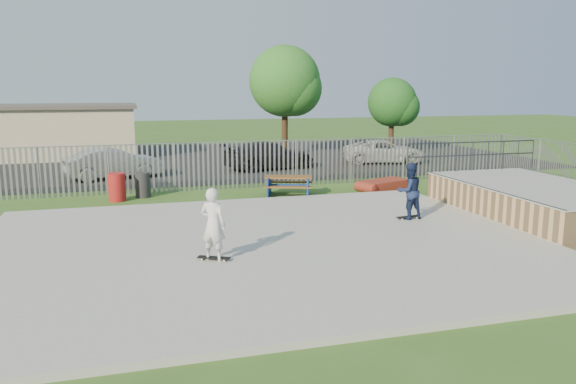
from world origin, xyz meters
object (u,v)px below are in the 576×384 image
object	(u,v)px
car_dark	(270,155)
trash_bin_grey	(143,185)
tree_mid	(285,81)
skater_white	(213,224)
funbox	(384,185)
trash_bin_red	(117,187)
car_white	(385,151)
picnic_table	(288,186)
tree_right	(392,102)
car_silver	(113,163)
skater_navy	(409,191)

from	to	relation	value
car_dark	trash_bin_grey	bearing A→B (deg)	119.24
car_dark	tree_mid	distance (m)	7.44
skater_white	trash_bin_grey	bearing A→B (deg)	-44.85
funbox	trash_bin_red	distance (m)	10.80
trash_bin_grey	tree_mid	xyz separation A→B (m)	(9.10, 11.86, 4.12)
car_white	skater_white	xyz separation A→B (m)	(-12.13, -15.92, 0.38)
picnic_table	tree_right	xyz separation A→B (m)	(10.56, 12.42, 2.87)
funbox	trash_bin_grey	xyz separation A→B (m)	(-9.81, 1.16, 0.28)
trash_bin_red	car_dark	size ratio (longest dim) A/B	0.22
car_silver	trash_bin_grey	bearing A→B (deg)	178.47
trash_bin_grey	car_dark	distance (m)	8.95
car_silver	skater_white	bearing A→B (deg)	175.17
tree_mid	skater_navy	xyz separation A→B (m)	(-1.13, -18.61, -3.56)
car_white	picnic_table	bearing A→B (deg)	148.07
picnic_table	car_white	bearing A→B (deg)	63.83
car_dark	tree_right	xyz separation A→B (m)	(9.51, 5.14, 2.54)
trash_bin_red	car_white	size ratio (longest dim) A/B	0.23
trash_bin_grey	tree_mid	bearing A→B (deg)	52.51
trash_bin_red	funbox	bearing A→B (deg)	-3.48
car_dark	skater_white	size ratio (longest dim) A/B	2.76
tree_mid	car_dark	bearing A→B (deg)	-112.87
car_dark	trash_bin_red	bearing A→B (deg)	117.69
picnic_table	car_dark	xyz separation A→B (m)	(1.05, 7.28, 0.33)
trash_bin_grey	car_silver	distance (m)	5.12
car_white	skater_navy	world-z (taller)	skater_navy
car_dark	car_white	size ratio (longest dim) A/B	1.06
funbox	skater_navy	distance (m)	5.94
picnic_table	funbox	world-z (taller)	picnic_table
picnic_table	trash_bin_grey	xyz separation A→B (m)	(-5.58, 1.27, 0.09)
funbox	skater_white	xyz separation A→B (m)	(-8.43, -8.21, 0.83)
skater_white	car_silver	bearing A→B (deg)	-43.07
funbox	tree_right	size ratio (longest dim) A/B	0.48
funbox	car_dark	bearing A→B (deg)	93.61
car_white	tree_right	size ratio (longest dim) A/B	0.95
car_white	tree_right	distance (m)	5.91
picnic_table	skater_white	xyz separation A→B (m)	(-4.20, -8.10, 0.64)
picnic_table	trash_bin_red	bearing A→B (deg)	-167.43
trash_bin_grey	car_dark	xyz separation A→B (m)	(6.63, 6.01, 0.25)
funbox	car_silver	distance (m)	12.61
trash_bin_red	car_dark	world-z (taller)	car_dark
trash_bin_grey	skater_navy	size ratio (longest dim) A/B	0.55
tree_right	skater_white	bearing A→B (deg)	-125.72
picnic_table	car_silver	distance (m)	9.22
funbox	tree_right	world-z (taller)	tree_right
tree_mid	skater_white	xyz separation A→B (m)	(-7.72, -21.23, -3.56)
trash_bin_red	tree_mid	world-z (taller)	tree_mid
picnic_table	skater_white	bearing A→B (deg)	-98.18
picnic_table	car_white	size ratio (longest dim) A/B	0.49
funbox	skater_white	bearing A→B (deg)	-156.07
trash_bin_grey	skater_white	bearing A→B (deg)	-81.61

